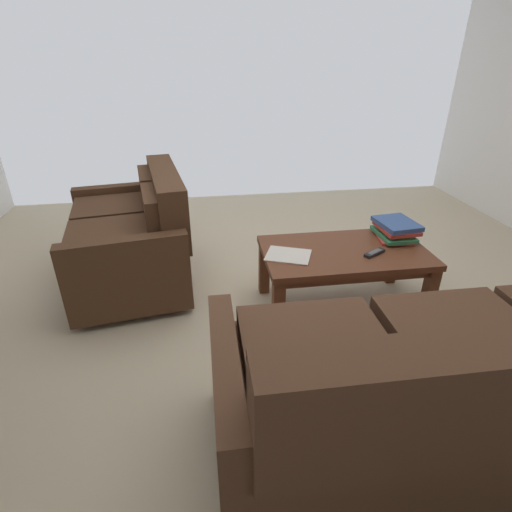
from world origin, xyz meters
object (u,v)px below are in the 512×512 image
loveseat_near (134,236)px  sofa_main (476,386)px  tv_remote (375,253)px  book_stack (395,230)px  coffee_table (344,259)px  loose_magazine (288,255)px

loveseat_near → sofa_main: bearing=131.9°
sofa_main → tv_remote: sofa_main is taller
sofa_main → book_stack: (-0.25, -1.27, 0.13)m
coffee_table → book_stack: 0.44m
book_stack → loose_magazine: 0.79m
loveseat_near → coffee_table: bearing=157.3°
sofa_main → tv_remote: size_ratio=13.13×
coffee_table → tv_remote: tv_remote is taller
loveseat_near → book_stack: bearing=165.7°
loveseat_near → book_stack: 1.86m
sofa_main → loose_magazine: 1.23m
sofa_main → loose_magazine: bearing=-64.6°
tv_remote → loose_magazine: (0.54, -0.06, -0.01)m
coffee_table → sofa_main: bearing=97.4°
coffee_table → tv_remote: (-0.16, 0.09, 0.08)m
book_stack → tv_remote: book_stack is taller
sofa_main → tv_remote: (-0.01, -1.05, 0.08)m
book_stack → tv_remote: 0.33m
loveseat_near → book_stack: size_ratio=4.24×
loveseat_near → coffee_table: loveseat_near is taller
coffee_table → tv_remote: bearing=149.9°
loveseat_near → tv_remote: 1.70m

